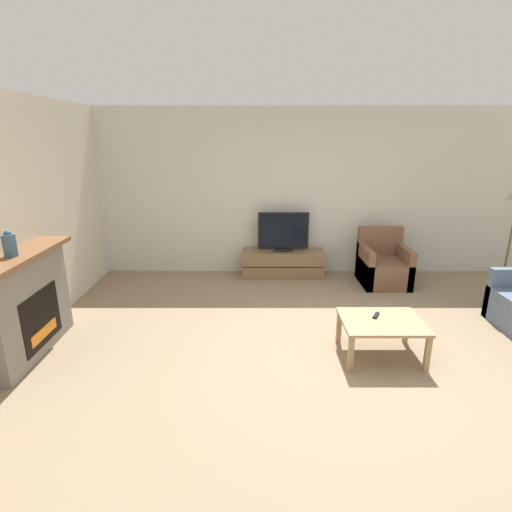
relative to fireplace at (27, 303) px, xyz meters
name	(u,v)px	position (x,y,z in m)	size (l,w,h in m)	color
ground_plane	(331,355)	(3.19, -0.05, -0.57)	(24.00, 24.00, 0.00)	#89755B
wall_back	(305,193)	(3.19, 2.74, 0.78)	(12.00, 0.06, 2.70)	beige
fireplace	(27,303)	(0.00, 0.00, 0.00)	(0.41, 1.43, 1.13)	slate
mantel_vase_centre_left	(11,244)	(0.02, -0.11, 0.67)	(0.12, 0.12, 0.26)	#385670
tv_stand	(284,263)	(2.85, 2.47, -0.36)	(1.34, 0.42, 0.43)	brown
tv	(285,233)	(2.85, 2.47, 0.16)	(0.82, 0.18, 0.64)	black
armchair	(384,266)	(4.41, 2.13, -0.29)	(0.70, 0.76, 0.86)	brown
coffee_table	(383,325)	(3.72, -0.06, -0.21)	(0.84, 0.66, 0.41)	#A37F56
remote	(378,315)	(3.68, 0.04, -0.15)	(0.11, 0.15, 0.02)	black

